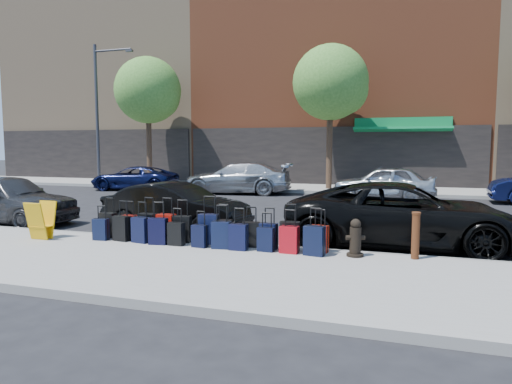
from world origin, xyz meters
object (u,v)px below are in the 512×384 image
(display_rack, at_px, (41,221))
(car_far_1, at_px, (237,178))
(tree_center, at_px, (333,84))
(streetlight, at_px, (100,106))
(car_far_0, at_px, (134,178))
(bollard, at_px, (416,235))
(tree_left, at_px, (150,92))
(fire_hydrant, at_px, (355,239))
(car_near_0, at_px, (6,199))
(car_far_2, at_px, (384,183))
(car_near_1, at_px, (176,208))
(car_near_2, at_px, (404,215))
(suitcase_front_5, at_px, (209,229))

(display_rack, relative_size, car_far_1, 0.16)
(tree_center, relative_size, streetlight, 0.91)
(streetlight, relative_size, car_far_0, 1.77)
(car_far_0, distance_m, car_far_1, 5.82)
(bollard, bearing_deg, car_far_1, 124.35)
(tree_center, relative_size, display_rack, 8.33)
(tree_left, relative_size, bollard, 7.98)
(fire_hydrant, xyz_separation_m, display_rack, (-7.16, -0.56, 0.09))
(tree_center, xyz_separation_m, display_rack, (-4.50, -15.00, -4.83))
(car_near_0, relative_size, car_far_2, 1.02)
(car_far_1, xyz_separation_m, car_far_2, (6.93, -0.40, -0.03))
(streetlight, height_order, display_rack, streetlight)
(car_near_1, xyz_separation_m, car_far_2, (5.00, 9.51, 0.08))
(tree_left, bearing_deg, car_near_2, -41.70)
(bollard, relative_size, car_near_2, 0.17)
(streetlight, bearing_deg, bollard, -38.30)
(tree_center, xyz_separation_m, car_near_1, (-2.29, -12.50, -4.75))
(tree_center, height_order, car_near_0, tree_center)
(suitcase_front_5, relative_size, car_near_1, 0.26)
(streetlight, relative_size, car_near_0, 1.81)
(bollard, height_order, car_far_0, car_far_0)
(car_far_1, distance_m, car_far_2, 6.94)
(tree_left, distance_m, bollard, 20.77)
(car_near_1, height_order, car_far_1, car_far_1)
(streetlight, bearing_deg, car_near_2, -34.82)
(suitcase_front_5, distance_m, car_far_0, 15.05)
(car_near_0, height_order, car_near_2, car_near_0)
(display_rack, bearing_deg, tree_center, 74.72)
(tree_center, height_order, car_far_2, tree_center)
(car_far_0, bearing_deg, display_rack, 17.15)
(tree_left, bearing_deg, tree_center, 0.00)
(fire_hydrant, bearing_deg, tree_center, 79.88)
(suitcase_front_5, height_order, bollard, suitcase_front_5)
(tree_left, xyz_separation_m, car_far_2, (13.21, -2.99, -4.67))
(car_near_2, xyz_separation_m, car_far_2, (-0.84, 9.53, -0.00))
(streetlight, distance_m, bollard, 22.31)
(bollard, xyz_separation_m, car_near_2, (-0.23, 1.78, 0.12))
(bollard, distance_m, display_rack, 8.31)
(tree_center, distance_m, car_far_2, 6.17)
(streetlight, xyz_separation_m, car_near_0, (5.67, -12.17, -3.91))
(fire_hydrant, bearing_deg, streetlight, 118.96)
(car_far_1, bearing_deg, tree_left, -119.53)
(tree_left, bearing_deg, car_near_0, -78.03)
(car_near_2, bearing_deg, tree_center, 14.49)
(display_rack, height_order, car_near_0, car_near_0)
(bollard, relative_size, car_far_0, 0.20)
(bollard, bearing_deg, car_near_0, 172.97)
(suitcase_front_5, relative_size, car_far_2, 0.24)
(tree_left, relative_size, fire_hydrant, 9.74)
(tree_left, xyz_separation_m, car_near_2, (14.05, -12.52, -4.67))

